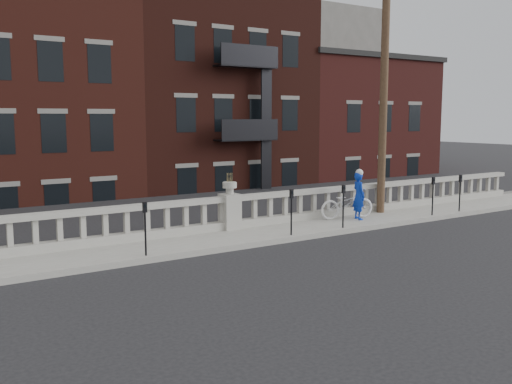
% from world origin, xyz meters
% --- Properties ---
extents(ground, '(120.00, 120.00, 0.00)m').
position_xyz_m(ground, '(0.00, 0.00, 0.00)').
color(ground, black).
rests_on(ground, ground).
extents(sidewalk, '(32.00, 2.20, 0.15)m').
position_xyz_m(sidewalk, '(0.00, 3.00, 0.07)').
color(sidewalk, gray).
rests_on(sidewalk, ground).
extents(balustrade, '(28.00, 0.34, 1.03)m').
position_xyz_m(balustrade, '(0.00, 3.95, 0.64)').
color(balustrade, gray).
rests_on(balustrade, sidewalk).
extents(planter_pedestal, '(0.55, 0.55, 1.76)m').
position_xyz_m(planter_pedestal, '(0.00, 3.95, 0.83)').
color(planter_pedestal, gray).
rests_on(planter_pedestal, sidewalk).
extents(lower_level, '(80.00, 44.00, 20.80)m').
position_xyz_m(lower_level, '(0.56, 23.04, 2.63)').
color(lower_level, '#605E59').
rests_on(lower_level, ground).
extents(utility_pole, '(1.60, 0.28, 10.00)m').
position_xyz_m(utility_pole, '(6.20, 3.60, 5.24)').
color(utility_pole, '#422D1E').
rests_on(utility_pole, sidewalk).
extents(parking_meter_a, '(0.10, 0.09, 1.36)m').
position_xyz_m(parking_meter_a, '(-3.53, 2.15, 1.00)').
color(parking_meter_a, black).
rests_on(parking_meter_a, sidewalk).
extents(parking_meter_b, '(0.10, 0.09, 1.36)m').
position_xyz_m(parking_meter_b, '(1.04, 2.15, 1.00)').
color(parking_meter_b, black).
rests_on(parking_meter_b, sidewalk).
extents(parking_meter_c, '(0.10, 0.09, 1.36)m').
position_xyz_m(parking_meter_c, '(3.07, 2.15, 1.00)').
color(parking_meter_c, black).
rests_on(parking_meter_c, sidewalk).
extents(parking_meter_d, '(0.10, 0.09, 1.36)m').
position_xyz_m(parking_meter_d, '(7.29, 2.15, 1.00)').
color(parking_meter_d, black).
rests_on(parking_meter_d, sidewalk).
extents(parking_meter_e, '(0.10, 0.09, 1.36)m').
position_xyz_m(parking_meter_e, '(8.79, 2.15, 1.00)').
color(parking_meter_e, black).
rests_on(parking_meter_e, sidewalk).
extents(bicycle, '(2.08, 1.10, 1.04)m').
position_xyz_m(bicycle, '(4.30, 3.33, 0.67)').
color(bicycle, silver).
rests_on(bicycle, sidewalk).
extents(cyclist, '(0.53, 0.67, 1.61)m').
position_xyz_m(cyclist, '(4.52, 2.98, 0.96)').
color(cyclist, '#0B2EAD').
rests_on(cyclist, sidewalk).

